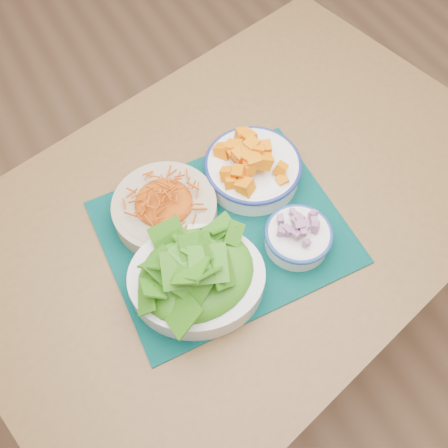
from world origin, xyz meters
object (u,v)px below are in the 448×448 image
object	(u,v)px
table	(242,223)
placemat	(224,232)
squash_bowl	(253,164)
carrot_bowl	(164,206)
onion_bowl	(298,235)
lettuce_bowl	(196,273)

from	to	relation	value
table	placemat	world-z (taller)	placemat
squash_bowl	carrot_bowl	bearing A→B (deg)	179.19
onion_bowl	carrot_bowl	bearing A→B (deg)	136.95
squash_bowl	table	bearing A→B (deg)	-137.34
table	carrot_bowl	size ratio (longest dim) A/B	5.81
carrot_bowl	lettuce_bowl	world-z (taller)	lettuce_bowl
placemat	carrot_bowl	size ratio (longest dim) A/B	2.04
squash_bowl	onion_bowl	xyz separation A→B (m)	(-0.01, -0.19, -0.01)
carrot_bowl	lettuce_bowl	distance (m)	0.18
placemat	squash_bowl	xyz separation A→B (m)	(0.12, 0.09, 0.05)
placemat	onion_bowl	world-z (taller)	onion_bowl
carrot_bowl	squash_bowl	xyz separation A→B (m)	(0.21, -0.00, 0.01)
table	carrot_bowl	bearing A→B (deg)	152.21
squash_bowl	onion_bowl	world-z (taller)	squash_bowl
squash_bowl	onion_bowl	bearing A→B (deg)	-92.03
placemat	onion_bowl	xyz separation A→B (m)	(0.12, -0.10, 0.04)
placemat	lettuce_bowl	size ratio (longest dim) A/B	1.48
placemat	carrot_bowl	distance (m)	0.14
onion_bowl	placemat	bearing A→B (deg)	139.79
table	lettuce_bowl	distance (m)	0.28
placemat	onion_bowl	bearing A→B (deg)	-36.95
table	placemat	xyz separation A→B (m)	(-0.08, -0.05, 0.10)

